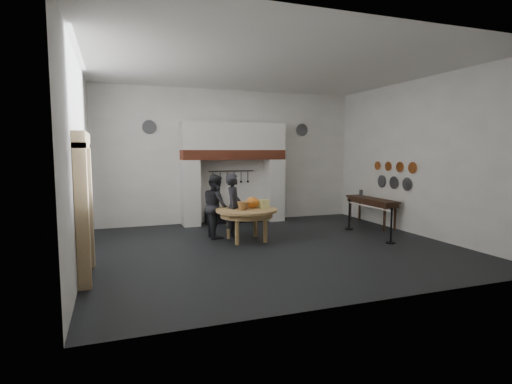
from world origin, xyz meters
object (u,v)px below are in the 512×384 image
object	(u,v)px
iron_range	(233,215)
barrier_post_near	(391,227)
visitor_near	(234,207)
side_table	(372,199)
visitor_far	(216,206)
work_table	(247,210)
barrier_post_far	(349,215)

from	to	relation	value
iron_range	barrier_post_near	bearing A→B (deg)	-55.32
visitor_near	barrier_post_near	xyz separation A→B (m)	(3.79, -1.90, -0.46)
iron_range	side_table	bearing A→B (deg)	-27.12
iron_range	side_table	size ratio (longest dim) A/B	0.86
visitor_near	side_table	xyz separation A→B (m)	(4.83, 0.42, -0.04)
visitor_far	iron_range	bearing A→B (deg)	-30.58
barrier_post_near	visitor_near	bearing A→B (deg)	153.40
visitor_far	work_table	bearing A→B (deg)	-138.03
iron_range	work_table	bearing A→B (deg)	-99.15
side_table	iron_range	bearing A→B (deg)	152.88
barrier_post_near	work_table	bearing A→B (deg)	155.47
side_table	barrier_post_far	size ratio (longest dim) A/B	2.44
visitor_far	side_table	xyz separation A→B (m)	(5.23, 0.02, -0.03)
work_table	barrier_post_near	size ratio (longest dim) A/B	1.86
barrier_post_far	visitor_near	bearing A→B (deg)	-178.46
visitor_near	side_table	size ratio (longest dim) A/B	0.83
visitor_far	side_table	size ratio (longest dim) A/B	0.81
iron_range	barrier_post_near	distance (m)	5.37
visitor_near	side_table	bearing A→B (deg)	-59.91
visitor_near	visitor_far	world-z (taller)	visitor_near
barrier_post_near	visitor_far	bearing A→B (deg)	151.26
side_table	barrier_post_near	world-z (taller)	same
visitor_far	barrier_post_far	bearing A→B (deg)	-96.48
visitor_near	visitor_far	distance (m)	0.57
side_table	barrier_post_near	size ratio (longest dim) A/B	2.44
visitor_far	barrier_post_far	xyz separation A→B (m)	(4.19, -0.30, -0.45)
barrier_post_far	barrier_post_near	bearing A→B (deg)	-90.00
side_table	work_table	bearing A→B (deg)	-171.08
iron_range	work_table	world-z (taller)	work_table
iron_range	barrier_post_near	world-z (taller)	barrier_post_near
work_table	barrier_post_near	distance (m)	3.88
iron_range	visitor_far	bearing A→B (deg)	-118.17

